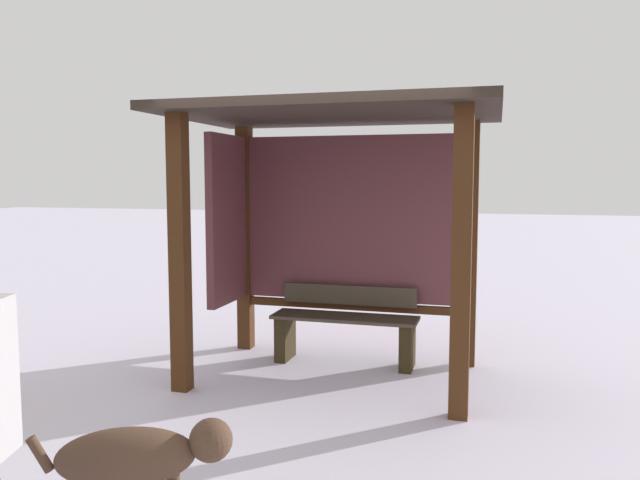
# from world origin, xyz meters

# --- Properties ---
(ground_plane) EXTENTS (60.00, 60.00, 0.00)m
(ground_plane) POSITION_xyz_m (0.00, 0.00, 0.00)
(ground_plane) COLOR white
(bus_shelter) EXTENTS (2.93, 2.00, 2.50)m
(bus_shelter) POSITION_xyz_m (-0.12, 0.23, 1.82)
(bus_shelter) COLOR #432511
(bus_shelter) RESTS_ON ground
(bench_left_inside) EXTENTS (1.47, 0.41, 0.77)m
(bench_left_inside) POSITION_xyz_m (0.00, 0.46, 0.37)
(bench_left_inside) COLOR #42392C
(bench_left_inside) RESTS_ON ground
(dog) EXTENTS (0.93, 0.56, 0.64)m
(dog) POSITION_xyz_m (-0.25, -2.92, 0.45)
(dog) COLOR #503727
(dog) RESTS_ON ground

